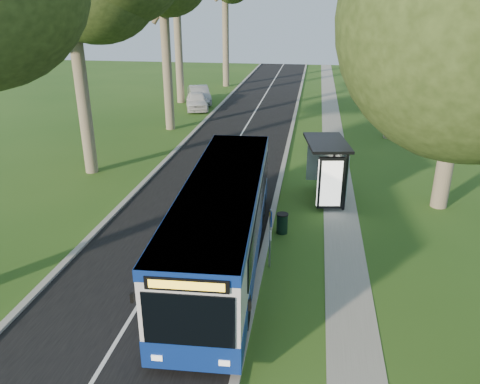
# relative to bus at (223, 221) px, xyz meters

# --- Properties ---
(ground) EXTENTS (120.00, 120.00, 0.00)m
(ground) POSITION_rel_bus_xyz_m (1.37, 0.48, -1.62)
(ground) COLOR #284F18
(ground) RESTS_ON ground
(road) EXTENTS (7.00, 100.00, 0.02)m
(road) POSITION_rel_bus_xyz_m (-2.13, 10.48, -1.61)
(road) COLOR black
(road) RESTS_ON ground
(kerb_east) EXTENTS (0.25, 100.00, 0.12)m
(kerb_east) POSITION_rel_bus_xyz_m (1.37, 10.48, -1.56)
(kerb_east) COLOR #9E9B93
(kerb_east) RESTS_ON ground
(kerb_west) EXTENTS (0.25, 100.00, 0.12)m
(kerb_west) POSITION_rel_bus_xyz_m (-5.63, 10.48, -1.56)
(kerb_west) COLOR #9E9B93
(kerb_west) RESTS_ON ground
(centre_line) EXTENTS (0.12, 100.00, 0.00)m
(centre_line) POSITION_rel_bus_xyz_m (-2.13, 10.48, -1.60)
(centre_line) COLOR white
(centre_line) RESTS_ON road
(footpath) EXTENTS (1.50, 100.00, 0.02)m
(footpath) POSITION_rel_bus_xyz_m (4.37, 10.48, -1.61)
(footpath) COLOR gray
(footpath) RESTS_ON ground
(bus) EXTENTS (3.08, 11.95, 3.14)m
(bus) POSITION_rel_bus_xyz_m (0.00, 0.00, 0.00)
(bus) COLOR white
(bus) RESTS_ON ground
(bus_stop_sign) EXTENTS (0.12, 0.31, 2.22)m
(bus_stop_sign) POSITION_rel_bus_xyz_m (1.67, -0.09, -0.22)
(bus_stop_sign) COLOR gray
(bus_stop_sign) RESTS_ON ground
(bus_shelter) EXTENTS (2.30, 3.55, 2.84)m
(bus_shelter) POSITION_rel_bus_xyz_m (3.75, 6.16, 0.39)
(bus_shelter) COLOR black
(bus_shelter) RESTS_ON ground
(litter_bin) EXTENTS (0.49, 0.49, 0.85)m
(litter_bin) POSITION_rel_bus_xyz_m (1.90, 2.65, -1.19)
(litter_bin) COLOR black
(litter_bin) RESTS_ON ground
(car_white) EXTENTS (3.02, 4.83, 1.53)m
(car_white) POSITION_rel_bus_xyz_m (-7.35, 25.60, -0.86)
(car_white) COLOR white
(car_white) RESTS_ON ground
(car_silver) EXTENTS (3.35, 5.19, 1.62)m
(car_silver) POSITION_rel_bus_xyz_m (-7.77, 28.18, -0.82)
(car_silver) COLOR #9EA1A5
(car_silver) RESTS_ON ground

